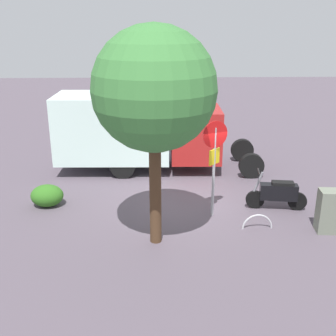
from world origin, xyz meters
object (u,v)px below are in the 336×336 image
(stop_sign, at_px, (214,154))
(street_tree, at_px, (154,90))
(motorcycle, at_px, (278,193))
(bike_rack_hoop, at_px, (257,228))
(box_truck_near, at_px, (139,129))
(utility_cabinet, at_px, (330,211))

(stop_sign, distance_m, street_tree, 2.98)
(motorcycle, relative_size, bike_rack_hoop, 2.13)
(motorcycle, bearing_deg, box_truck_near, -33.20)
(street_tree, distance_m, bike_rack_hoop, 4.83)
(box_truck_near, relative_size, motorcycle, 4.21)
(stop_sign, relative_size, street_tree, 0.53)
(motorcycle, height_order, utility_cabinet, motorcycle)
(street_tree, distance_m, utility_cabinet, 5.71)
(motorcycle, xyz_separation_m, utility_cabinet, (-0.98, 1.44, 0.08))
(stop_sign, bearing_deg, utility_cabinet, 160.42)
(stop_sign, relative_size, bike_rack_hoop, 3.33)
(street_tree, height_order, bike_rack_hoop, street_tree)
(motorcycle, bearing_deg, street_tree, 34.37)
(street_tree, relative_size, utility_cabinet, 4.51)
(stop_sign, xyz_separation_m, street_tree, (1.65, 1.45, 2.01))
(box_truck_near, xyz_separation_m, stop_sign, (-2.25, 4.10, 0.30))
(motorcycle, relative_size, utility_cabinet, 1.52)
(motorcycle, distance_m, stop_sign, 2.46)
(box_truck_near, xyz_separation_m, motorcycle, (-4.26, 3.73, -1.07))
(stop_sign, distance_m, utility_cabinet, 3.43)
(box_truck_near, bearing_deg, stop_sign, -59.82)
(stop_sign, relative_size, utility_cabinet, 2.38)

